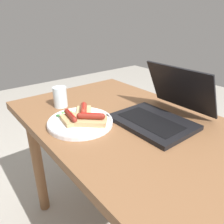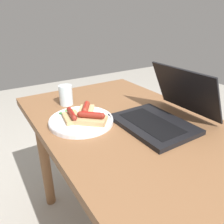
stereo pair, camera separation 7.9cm
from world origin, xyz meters
name	(u,v)px [view 1 (the left image)]	position (x,y,z in m)	size (l,w,h in m)	color
desk	(124,141)	(0.00, 0.00, 0.59)	(1.02, 0.68, 0.70)	brown
laptop	(161,112)	(0.10, 0.10, 0.74)	(0.31, 0.33, 0.21)	black
plate	(80,122)	(-0.07, -0.17, 0.71)	(0.26, 0.26, 0.02)	silver
sausage_toast_left	(91,119)	(-0.03, -0.15, 0.73)	(0.13, 0.13, 0.04)	tan
sausage_toast_middle	(71,118)	(-0.09, -0.20, 0.73)	(0.11, 0.08, 0.04)	tan
sausage_toast_right	(84,111)	(-0.11, -0.13, 0.73)	(0.13, 0.12, 0.04)	tan
salad_pile	(66,114)	(-0.16, -0.19, 0.72)	(0.06, 0.08, 0.01)	#709E4C
drinking_glass	(60,97)	(-0.29, -0.15, 0.75)	(0.06, 0.06, 0.10)	silver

